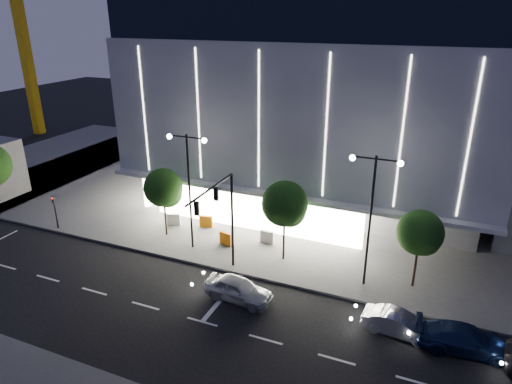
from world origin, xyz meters
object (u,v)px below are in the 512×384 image
object	(u,v)px
car_lead	(238,289)
barrier_d	(267,237)
ped_signal_far	(55,209)
car_third	(464,339)
car_second	(399,324)
street_lamp_west	(189,175)
barrier_a	(206,221)
traffic_mast	(222,210)
tree_right	(420,235)
barrier_b	(174,219)
barrier_c	(226,239)
tree_left	(164,190)
tree_mid	(285,206)
street_lamp_east	(372,203)

from	to	relation	value
car_lead	barrier_d	xyz separation A→B (m)	(-1.00, 7.48, -0.11)
ped_signal_far	car_third	xyz separation A→B (m)	(31.06, -2.66, -1.16)
car_second	barrier_d	xyz separation A→B (m)	(-10.68, 6.96, -0.01)
street_lamp_west	car_lead	size ratio (longest dim) A/B	2.03
barrier_a	traffic_mast	bearing A→B (deg)	-65.20
tree_right	car_third	bearing A→B (deg)	-59.61
traffic_mast	street_lamp_west	size ratio (longest dim) A/B	0.79
barrier_a	barrier_b	xyz separation A→B (m)	(-2.70, -0.71, 0.00)
ped_signal_far	barrier_a	bearing A→B (deg)	23.78
tree_right	barrier_d	bearing A→B (deg)	170.59
traffic_mast	street_lamp_west	xyz separation A→B (m)	(-4.00, 2.66, 0.93)
street_lamp_west	car_lead	distance (m)	9.19
barrier_b	barrier_c	bearing A→B (deg)	-35.22
street_lamp_west	ped_signal_far	bearing A→B (deg)	-172.87
tree_left	tree_mid	xyz separation A→B (m)	(10.00, 0.00, 0.30)
traffic_mast	tree_right	world-z (taller)	traffic_mast
barrier_c	car_lead	bearing A→B (deg)	-43.71
tree_mid	tree_right	bearing A→B (deg)	-0.00
ped_signal_far	car_second	xyz separation A→B (m)	(27.68, -2.61, -1.22)
tree_left	tree_right	size ratio (longest dim) A/B	1.04
traffic_mast	barrier_d	world-z (taller)	traffic_mast
barrier_c	street_lamp_west	bearing A→B (deg)	-134.35
street_lamp_west	ped_signal_far	size ratio (longest dim) A/B	3.00
car_third	barrier_a	bearing A→B (deg)	62.78
barrier_a	barrier_b	size ratio (longest dim) A/B	1.00
car_lead	car_second	distance (m)	9.70
barrier_b	barrier_d	distance (m)	8.43
street_lamp_west	barrier_d	distance (m)	7.83
tree_left	car_lead	xyz separation A→B (m)	(8.97, -5.65, -3.28)
street_lamp_east	car_lead	xyz separation A→B (m)	(-7.00, -4.63, -5.20)
car_third	street_lamp_east	bearing A→B (deg)	49.40
car_third	ped_signal_far	bearing A→B (deg)	78.95
car_lead	tree_left	bearing A→B (deg)	63.41
barrier_d	tree_right	bearing A→B (deg)	-7.98
traffic_mast	tree_left	distance (m)	7.95
street_lamp_west	tree_left	world-z (taller)	street_lamp_west
ped_signal_far	barrier_b	xyz separation A→B (m)	(8.57, 4.25, -1.24)
tree_left	barrier_a	size ratio (longest dim) A/B	5.20
tree_mid	car_third	world-z (taller)	tree_mid
street_lamp_west	car_second	distance (m)	17.06
ped_signal_far	car_third	distance (m)	31.20
barrier_c	tree_right	bearing A→B (deg)	12.21
ped_signal_far	barrier_d	bearing A→B (deg)	14.35
tree_mid	barrier_a	bearing A→B (deg)	162.51
car_lead	barrier_d	bearing A→B (deg)	13.22
traffic_mast	ped_signal_far	distance (m)	16.35
barrier_b	street_lamp_west	bearing A→B (deg)	-59.91
street_lamp_east	barrier_b	distance (m)	17.48
street_lamp_east	street_lamp_west	bearing A→B (deg)	180.00
traffic_mast	barrier_d	size ratio (longest dim) A/B	6.43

